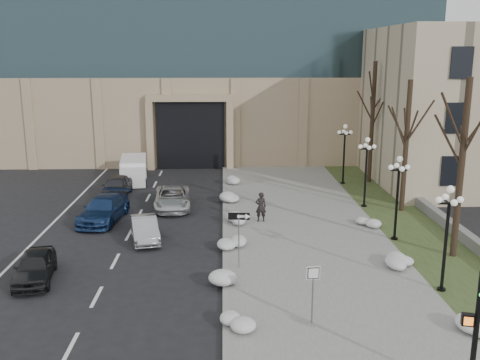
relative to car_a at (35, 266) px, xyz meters
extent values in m
cube|color=gray|center=(13.16, 6.19, -0.62)|extent=(9.00, 40.00, 0.12)
cube|color=gray|center=(8.66, 6.19, -0.61)|extent=(0.30, 40.00, 0.14)
cube|color=#354321|center=(19.66, 6.19, -0.63)|extent=(4.00, 40.00, 0.10)
cube|color=slate|center=(21.66, 8.19, -0.33)|extent=(0.50, 30.00, 0.70)
cube|color=tan|center=(7.66, 34.19, 3.32)|extent=(40.00, 20.00, 8.00)
cube|color=black|center=(5.66, 25.19, 2.32)|extent=(6.00, 2.50, 6.00)
cube|color=tan|center=(5.66, 23.79, 5.62)|extent=(7.50, 0.60, 0.60)
cube|color=tan|center=(2.16, 23.79, 2.32)|extent=(0.60, 0.60, 6.00)
cube|color=tan|center=(9.16, 23.79, 2.32)|extent=(0.60, 0.60, 6.00)
cube|color=black|center=(23.66, 11.19, 1.82)|extent=(1.40, 0.25, 2.00)
cube|color=black|center=(23.66, 11.19, 5.32)|extent=(1.40, 0.25, 2.00)
cube|color=black|center=(23.66, 11.19, 8.82)|extent=(1.40, 0.25, 2.00)
imported|color=black|center=(0.00, 0.00, 0.00)|extent=(2.23, 4.17, 1.35)
imported|color=#9D9FA4|center=(4.20, 5.29, -0.03)|extent=(2.22, 4.12, 1.29)
imported|color=navy|center=(1.21, 8.84, 0.08)|extent=(2.80, 5.43, 1.50)
imported|color=silver|center=(5.15, 11.55, 0.02)|extent=(2.69, 5.18, 1.40)
imported|color=#323238|center=(0.86, 14.64, 0.08)|extent=(1.87, 4.45, 1.51)
imported|color=black|center=(10.81, 8.09, 0.35)|extent=(0.71, 0.51, 1.82)
cube|color=silver|center=(1.25, 19.97, 0.23)|extent=(2.56, 4.73, 1.80)
cube|color=silver|center=(1.61, 17.29, 0.14)|extent=(2.07, 1.68, 1.44)
cylinder|color=black|center=(0.69, 17.35, -0.36)|extent=(0.31, 0.66, 0.63)
cylinder|color=black|center=(2.48, 17.59, -0.36)|extent=(0.31, 0.66, 0.63)
cylinder|color=black|center=(0.18, 21.19, -0.36)|extent=(0.31, 0.66, 0.63)
cylinder|color=black|center=(1.96, 21.43, -0.36)|extent=(0.31, 0.66, 0.63)
cylinder|color=slate|center=(9.28, 0.94, 0.71)|extent=(0.06, 0.06, 2.78)
cube|color=black|center=(9.28, 0.94, 1.99)|extent=(1.01, 0.14, 0.34)
cube|color=white|center=(9.44, 0.90, 1.99)|extent=(0.48, 0.06, 0.13)
cone|color=white|center=(9.70, 0.87, 1.99)|extent=(0.26, 0.30, 0.28)
cylinder|color=slate|center=(11.88, -4.52, 0.50)|extent=(0.06, 0.06, 2.35)
cube|color=white|center=(11.88, -4.52, 1.47)|extent=(0.52, 0.10, 0.51)
cube|color=black|center=(11.89, -4.54, 1.47)|extent=(0.45, 0.06, 0.45)
cube|color=white|center=(11.89, -4.55, 1.47)|extent=(0.38, 0.05, 0.39)
cylinder|color=black|center=(15.89, -9.03, 1.37)|extent=(0.16, 0.16, 4.08)
imported|color=black|center=(15.89, -9.03, 2.69)|extent=(0.36, 0.93, 0.18)
cube|color=black|center=(15.64, -8.97, 1.88)|extent=(0.40, 0.28, 0.36)
cube|color=orange|center=(15.61, -9.08, 1.88)|extent=(0.25, 0.08, 0.26)
ellipsoid|color=silver|center=(8.99, -4.85, -0.38)|extent=(1.10, 1.60, 0.36)
ellipsoid|color=silver|center=(8.89, -1.06, -0.38)|extent=(1.10, 1.60, 0.36)
ellipsoid|color=silver|center=(8.94, 3.52, -0.38)|extent=(1.10, 1.60, 0.36)
ellipsoid|color=silver|center=(9.06, 8.01, -0.38)|extent=(1.10, 1.60, 0.36)
ellipsoid|color=silver|center=(9.18, 13.09, -0.38)|extent=(1.10, 1.60, 0.36)
ellipsoid|color=silver|center=(9.05, 17.39, -0.38)|extent=(1.10, 1.60, 0.36)
ellipsoid|color=silver|center=(17.41, -5.41, -0.38)|extent=(1.10, 1.60, 0.36)
ellipsoid|color=silver|center=(17.11, 0.82, -0.38)|extent=(1.10, 1.60, 0.36)
ellipsoid|color=silver|center=(17.05, 6.91, -0.38)|extent=(1.10, 1.60, 0.36)
cylinder|color=black|center=(17.96, -1.81, -0.58)|extent=(0.36, 0.36, 0.20)
cylinder|color=black|center=(17.96, -1.81, 1.32)|extent=(0.14, 0.14, 4.00)
cylinder|color=black|center=(17.96, -1.81, 3.32)|extent=(0.10, 0.90, 0.10)
cylinder|color=black|center=(17.96, -1.81, 3.32)|extent=(0.90, 0.10, 0.10)
sphere|color=white|center=(17.96, -1.81, 3.92)|extent=(0.32, 0.32, 0.32)
sphere|color=white|center=(18.41, -1.81, 3.47)|extent=(0.28, 0.28, 0.28)
sphere|color=white|center=(17.51, -1.81, 3.47)|extent=(0.28, 0.28, 0.28)
sphere|color=white|center=(17.96, -1.36, 3.47)|extent=(0.28, 0.28, 0.28)
sphere|color=white|center=(17.96, -2.26, 3.47)|extent=(0.28, 0.28, 0.28)
cylinder|color=black|center=(17.96, 4.69, -0.58)|extent=(0.36, 0.36, 0.20)
cylinder|color=black|center=(17.96, 4.69, 1.32)|extent=(0.14, 0.14, 4.00)
cylinder|color=black|center=(17.96, 4.69, 3.32)|extent=(0.10, 0.90, 0.10)
cylinder|color=black|center=(17.96, 4.69, 3.32)|extent=(0.90, 0.10, 0.10)
sphere|color=white|center=(17.96, 4.69, 3.92)|extent=(0.32, 0.32, 0.32)
sphere|color=white|center=(18.41, 4.69, 3.47)|extent=(0.28, 0.28, 0.28)
sphere|color=white|center=(17.51, 4.69, 3.47)|extent=(0.28, 0.28, 0.28)
sphere|color=white|center=(17.96, 5.14, 3.47)|extent=(0.28, 0.28, 0.28)
sphere|color=white|center=(17.96, 4.24, 3.47)|extent=(0.28, 0.28, 0.28)
cylinder|color=black|center=(17.96, 11.19, -0.58)|extent=(0.36, 0.36, 0.20)
cylinder|color=black|center=(17.96, 11.19, 1.32)|extent=(0.14, 0.14, 4.00)
cylinder|color=black|center=(17.96, 11.19, 3.32)|extent=(0.10, 0.90, 0.10)
cylinder|color=black|center=(17.96, 11.19, 3.32)|extent=(0.90, 0.10, 0.10)
sphere|color=white|center=(17.96, 11.19, 3.92)|extent=(0.32, 0.32, 0.32)
sphere|color=white|center=(18.41, 11.19, 3.47)|extent=(0.28, 0.28, 0.28)
sphere|color=white|center=(17.51, 11.19, 3.47)|extent=(0.28, 0.28, 0.28)
sphere|color=white|center=(17.96, 11.64, 3.47)|extent=(0.28, 0.28, 0.28)
sphere|color=white|center=(17.96, 10.74, 3.47)|extent=(0.28, 0.28, 0.28)
cylinder|color=black|center=(17.96, 17.69, -0.58)|extent=(0.36, 0.36, 0.20)
cylinder|color=black|center=(17.96, 17.69, 1.32)|extent=(0.14, 0.14, 4.00)
cylinder|color=black|center=(17.96, 17.69, 3.32)|extent=(0.10, 0.90, 0.10)
cylinder|color=black|center=(17.96, 17.69, 3.32)|extent=(0.90, 0.10, 0.10)
sphere|color=white|center=(17.96, 17.69, 3.92)|extent=(0.32, 0.32, 0.32)
sphere|color=white|center=(18.41, 17.69, 3.47)|extent=(0.28, 0.28, 0.28)
sphere|color=white|center=(17.51, 17.69, 3.47)|extent=(0.28, 0.28, 0.28)
sphere|color=white|center=(17.96, 18.14, 3.47)|extent=(0.28, 0.28, 0.28)
sphere|color=white|center=(17.96, 17.24, 3.47)|extent=(0.28, 0.28, 0.28)
cylinder|color=black|center=(20.16, 2.19, 3.82)|extent=(0.32, 0.32, 9.00)
cylinder|color=black|center=(20.16, 10.19, 3.57)|extent=(0.32, 0.32, 8.50)
cylinder|color=black|center=(20.16, 18.19, 4.07)|extent=(0.32, 0.32, 9.50)
camera|label=1|loc=(8.59, -22.88, 9.39)|focal=40.00mm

